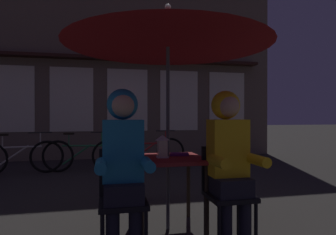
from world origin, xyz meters
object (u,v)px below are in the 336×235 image
(chair_left, at_px, (123,194))
(bicycle_second, at_px, (83,155))
(person_right_hooded, at_px, (229,150))
(person_left_hooded, at_px, (123,153))
(chair_right, at_px, (226,188))
(book, at_px, (179,154))
(cafe_table, at_px, (168,167))
(bicycle_third, at_px, (149,152))
(lantern, at_px, (162,146))
(patio_umbrella, at_px, (168,29))
(bicycle_nearest, at_px, (19,157))

(chair_left, height_order, bicycle_second, chair_left)
(chair_left, distance_m, person_right_hooded, 1.03)
(person_left_hooded, bearing_deg, chair_right, 3.39)
(person_left_hooded, xyz_separation_m, book, (0.63, 0.53, -0.09))
(cafe_table, relative_size, bicycle_second, 0.44)
(chair_right, xyz_separation_m, bicycle_second, (-1.57, 3.68, -0.14))
(bicycle_second, bearing_deg, book, -68.83)
(book, bearing_deg, bicycle_third, 98.41)
(lantern, bearing_deg, patio_umbrella, 21.30)
(person_right_hooded, distance_m, bicycle_third, 3.98)
(chair_left, relative_size, bicycle_second, 0.52)
(person_left_hooded, height_order, bicycle_third, person_left_hooded)
(patio_umbrella, relative_size, bicycle_second, 1.39)
(lantern, relative_size, bicycle_third, 0.14)
(chair_right, height_order, person_left_hooded, person_left_hooded)
(chair_right, bearing_deg, patio_umbrella, 142.45)
(book, bearing_deg, person_right_hooded, -46.79)
(chair_right, bearing_deg, chair_left, 180.00)
(chair_right, xyz_separation_m, book, (-0.33, 0.48, 0.26))
(bicycle_second, bearing_deg, chair_left, -80.54)
(lantern, distance_m, book, 0.27)
(bicycle_second, relative_size, bicycle_third, 0.99)
(bicycle_third, bearing_deg, person_left_hooded, -101.45)
(cafe_table, bearing_deg, book, 35.74)
(cafe_table, bearing_deg, lantern, -158.70)
(lantern, height_order, bicycle_nearest, lantern)
(lantern, xyz_separation_m, person_left_hooded, (-0.42, -0.40, -0.01))
(chair_left, relative_size, book, 4.35)
(patio_umbrella, height_order, person_left_hooded, patio_umbrella)
(person_left_hooded, xyz_separation_m, person_right_hooded, (0.96, 0.00, 0.00))
(patio_umbrella, height_order, lantern, patio_umbrella)
(person_left_hooded, distance_m, bicycle_third, 4.06)
(bicycle_second, bearing_deg, chair_right, -66.86)
(bicycle_nearest, height_order, bicycle_second, same)
(chair_right, height_order, bicycle_second, chair_right)
(person_left_hooded, bearing_deg, bicycle_nearest, 116.15)
(book, bearing_deg, cafe_table, -132.99)
(cafe_table, distance_m, chair_right, 0.62)
(chair_left, bearing_deg, bicycle_second, 99.46)
(lantern, relative_size, bicycle_second, 0.14)
(cafe_table, relative_size, bicycle_nearest, 0.44)
(book, bearing_deg, bicycle_second, 122.44)
(book, bearing_deg, patio_umbrella, -132.99)
(chair_right, relative_size, person_left_hooded, 0.62)
(chair_left, distance_m, book, 0.83)
(person_left_hooded, distance_m, person_right_hooded, 0.96)
(chair_left, relative_size, person_left_hooded, 0.62)
(chair_left, xyz_separation_m, bicycle_second, (-0.61, 3.68, -0.14))
(bicycle_second, bearing_deg, bicycle_nearest, -179.40)
(bicycle_third, distance_m, book, 3.44)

